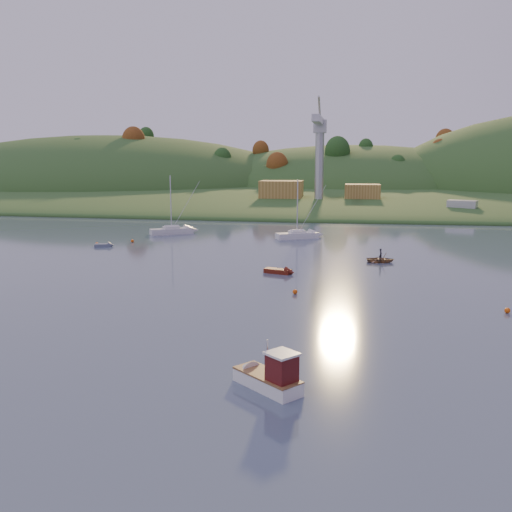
% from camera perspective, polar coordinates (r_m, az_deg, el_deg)
% --- Properties ---
extents(ground, '(500.00, 500.00, 0.00)m').
position_cam_1_polar(ground, '(31.59, -10.96, -15.70)').
color(ground, '#3A4C60').
rests_on(ground, ground).
extents(far_shore, '(620.00, 220.00, 1.50)m').
position_cam_1_polar(far_shore, '(257.15, 7.26, 6.86)').
color(far_shore, '#2A5221').
rests_on(far_shore, ground).
extents(shore_slope, '(640.00, 150.00, 7.00)m').
position_cam_1_polar(shore_slope, '(192.34, 6.46, 5.86)').
color(shore_slope, '#2A5221').
rests_on(shore_slope, ground).
extents(hill_left, '(170.00, 140.00, 44.00)m').
position_cam_1_polar(hill_left, '(248.17, -14.43, 6.52)').
color(hill_left, '#2A5221').
rests_on(hill_left, ground).
extents(hill_center, '(140.00, 120.00, 36.00)m').
position_cam_1_polar(hill_center, '(236.97, 9.49, 6.55)').
color(hill_center, '#2A5221').
rests_on(hill_center, ground).
extents(hillside_trees, '(280.00, 50.00, 32.00)m').
position_cam_1_polar(hillside_trees, '(212.27, 6.76, 6.23)').
color(hillside_trees, '#1E4719').
rests_on(hillside_trees, ground).
extents(wharf, '(42.00, 16.00, 2.40)m').
position_cam_1_polar(wharf, '(149.19, 7.48, 5.12)').
color(wharf, slate).
rests_on(wharf, ground).
extents(shed_west, '(11.00, 8.00, 4.80)m').
position_cam_1_polar(shed_west, '(150.96, 2.55, 6.62)').
color(shed_west, olive).
rests_on(shed_west, wharf).
extents(shed_east, '(9.00, 7.00, 4.00)m').
position_cam_1_polar(shed_east, '(150.89, 10.59, 6.31)').
color(shed_east, olive).
rests_on(shed_east, wharf).
extents(dock_crane, '(3.20, 28.00, 20.30)m').
position_cam_1_polar(dock_crane, '(145.26, 6.36, 11.33)').
color(dock_crane, '#B7B7BC').
rests_on(dock_crane, wharf).
extents(fishing_boat, '(5.14, 4.75, 3.41)m').
position_cam_1_polar(fishing_boat, '(34.65, 0.75, -11.77)').
color(fishing_boat, white).
rests_on(fishing_boat, ground).
extents(sailboat_near, '(7.40, 5.89, 10.26)m').
position_cam_1_polar(sailboat_near, '(101.55, -8.44, 2.56)').
color(sailboat_near, silver).
rests_on(sailboat_near, ground).
extents(sailboat_far, '(7.22, 5.16, 9.78)m').
position_cam_1_polar(sailboat_far, '(95.37, 4.13, 2.15)').
color(sailboat_far, white).
rests_on(sailboat_far, ground).
extents(canoe, '(3.74, 2.80, 0.74)m').
position_cam_1_polar(canoe, '(75.52, 12.35, -0.34)').
color(canoe, '#826347').
rests_on(canoe, ground).
extents(paddler, '(0.41, 0.59, 1.55)m').
position_cam_1_polar(paddler, '(75.45, 12.36, -0.04)').
color(paddler, black).
rests_on(paddler, ground).
extents(red_tender, '(3.91, 2.30, 1.26)m').
position_cam_1_polar(red_tender, '(66.71, 2.76, -1.56)').
color(red_tender, '#5A180C').
rests_on(red_tender, ground).
extents(grey_dinghy, '(3.07, 1.86, 1.08)m').
position_cam_1_polar(grey_dinghy, '(89.52, -14.71, 1.05)').
color(grey_dinghy, slate).
rests_on(grey_dinghy, ground).
extents(work_vessel, '(15.45, 10.18, 3.74)m').
position_cam_1_polar(work_vessel, '(137.37, 19.89, 4.26)').
color(work_vessel, slate).
rests_on(work_vessel, ground).
extents(buoy_0, '(0.50, 0.50, 0.50)m').
position_cam_1_polar(buoy_0, '(54.74, 23.84, -5.00)').
color(buoy_0, '#E4530C').
rests_on(buoy_0, ground).
extents(buoy_1, '(0.50, 0.50, 0.50)m').
position_cam_1_polar(buoy_1, '(57.01, 3.92, -3.58)').
color(buoy_1, '#E4530C').
rests_on(buoy_1, ground).
extents(buoy_2, '(0.50, 0.50, 0.50)m').
position_cam_1_polar(buoy_2, '(90.99, -15.63, 1.17)').
color(buoy_2, '#E4530C').
rests_on(buoy_2, ground).
extents(buoy_3, '(0.50, 0.50, 0.50)m').
position_cam_1_polar(buoy_3, '(92.86, -12.26, 1.48)').
color(buoy_3, '#E4530C').
rests_on(buoy_3, ground).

